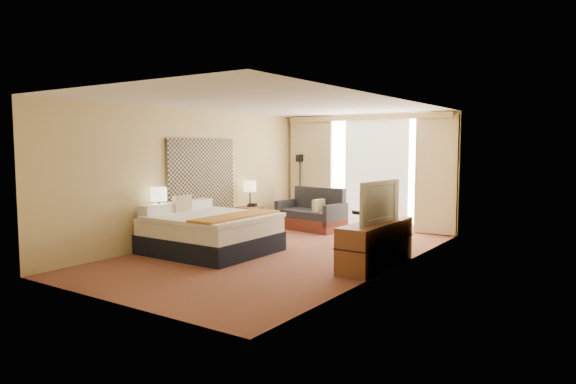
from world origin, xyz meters
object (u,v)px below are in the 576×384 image
Objects in this scene: lamp_left at (159,195)px; lamp_right at (250,187)px; floor_lamp at (300,174)px; desk_chair at (367,214)px; nightstand_left at (162,235)px; media_dresser at (376,244)px; television at (373,201)px; loveseat at (312,216)px; nightstand_right at (249,219)px; bed at (210,232)px.

lamp_left is 2.58m from lamp_right.
floor_lamp reaches higher than lamp_left.
floor_lamp reaches higher than desk_chair.
lamp_left is at bearing -81.83° from nightstand_left.
television is (-0.05, -0.00, 0.67)m from media_dresser.
desk_chair reaches higher than lamp_right.
nightstand_left is 0.74m from lamp_left.
desk_chair is 2.63m from lamp_right.
loveseat is at bearing 167.01° from desk_chair.
bed is at bearing -68.92° from nightstand_right.
lamp_right is (-3.67, 1.47, 0.64)m from media_dresser.
nightstand_right is 4.00m from television.
nightstand_right is at bearing 90.17° from lamp_left.
television is (2.84, 0.65, 0.67)m from bed.
bed is at bearing 107.69° from television.
nightstand_right is 0.49× the size of television.
bed is at bearing -86.21° from loveseat.
floor_lamp is (0.15, 4.35, 0.90)m from nightstand_left.
desk_chair is at bearing 32.80° from television.
desk_chair is at bearing 51.15° from nightstand_left.
media_dresser is at bearing -42.87° from floor_lamp.
loveseat is at bearing 46.69° from nightstand_right.
media_dresser is 3.69m from loveseat.
media_dresser is 3.17× the size of lamp_right.
floor_lamp is (-3.55, 3.30, 0.83)m from media_dresser.
desk_chair is at bearing 119.02° from media_dresser.
bed is 3.25m from desk_chair.
media_dresser is 0.90× the size of bed.
loveseat reaches higher than nightstand_right.
television is at bearing -43.31° from floor_lamp.
lamp_left is (0.01, -2.55, 0.74)m from nightstand_right.
floor_lamp is 4.82m from television.
loveseat is 1.45m from floor_lamp.
media_dresser reaches higher than nightstand_left.
lamp_left is at bearing -90.43° from lamp_right.
loveseat is (-2.71, 2.50, -0.04)m from media_dresser.
television reaches higher than nightstand_right.
loveseat is 3.80m from lamp_left.
floor_lamp is (-0.85, 0.80, 0.87)m from loveseat.
floor_lamp reaches higher than loveseat.
floor_lamp is at bearing 99.54° from bed.
bed is 4.09m from floor_lamp.
nightstand_left is 0.35× the size of loveseat.
nightstand_left is 0.92× the size of lamp_left.
lamp_right is 3.91m from television.
loveseat is 1.57m from lamp_right.
media_dresser is at bearing -35.64° from loveseat.
desk_chair is (1.54, -0.40, 0.20)m from loveseat.
lamp_left reaches higher than nightstand_left.
media_dresser is 4.92m from floor_lamp.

